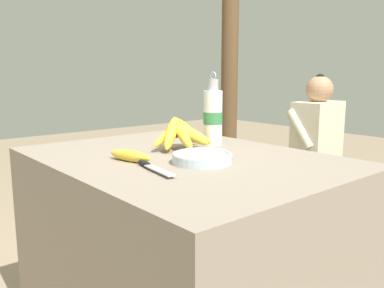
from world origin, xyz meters
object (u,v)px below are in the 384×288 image
at_px(serving_bowl, 202,157).
at_px(support_post_near, 230,62).
at_px(loose_banana_front, 130,156).
at_px(water_bottle, 213,116).
at_px(seated_vendor, 309,146).
at_px(banana_bunch_ripe, 181,133).
at_px(wooden_bench, 331,188).
at_px(knife, 151,167).

height_order(serving_bowl, support_post_near, support_post_near).
bearing_deg(loose_banana_front, water_bottle, 97.43).
bearing_deg(water_bottle, seated_vendor, 101.29).
bearing_deg(banana_bunch_ripe, support_post_near, 128.97).
bearing_deg(wooden_bench, serving_bowl, -77.57).
bearing_deg(support_post_near, loose_banana_front, -54.34).
relative_size(serving_bowl, loose_banana_front, 1.08).
height_order(banana_bunch_ripe, support_post_near, support_post_near).
distance_m(loose_banana_front, support_post_near, 2.26).
relative_size(knife, wooden_bench, 0.13).
bearing_deg(water_bottle, knife, -65.99).
xyz_separation_m(knife, wooden_bench, (-0.27, 1.57, -0.43)).
relative_size(loose_banana_front, seated_vendor, 0.18).
bearing_deg(loose_banana_front, serving_bowl, 44.34).
bearing_deg(loose_banana_front, knife, -5.08).
bearing_deg(water_bottle, support_post_near, 132.50).
relative_size(banana_bunch_ripe, serving_bowl, 1.32).
distance_m(loose_banana_front, wooden_bench, 1.62).
distance_m(banana_bunch_ripe, knife, 0.37).
xyz_separation_m(banana_bunch_ripe, knife, (0.21, -0.30, -0.06)).
bearing_deg(serving_bowl, loose_banana_front, -135.66).
relative_size(banana_bunch_ripe, knife, 1.25).
relative_size(serving_bowl, support_post_near, 0.09).
height_order(water_bottle, wooden_bench, water_bottle).
bearing_deg(knife, support_post_near, 137.07).
bearing_deg(seated_vendor, loose_banana_front, 95.52).
bearing_deg(banana_bunch_ripe, loose_banana_front, -77.54).
distance_m(banana_bunch_ripe, support_post_near, 1.99).
xyz_separation_m(banana_bunch_ripe, support_post_near, (-1.24, 1.53, 0.33)).
relative_size(water_bottle, loose_banana_front, 1.62).
height_order(banana_bunch_ripe, water_bottle, water_bottle).
height_order(wooden_bench, support_post_near, support_post_near).
xyz_separation_m(loose_banana_front, seated_vendor, (-0.27, 1.52, -0.18)).
xyz_separation_m(loose_banana_front, support_post_near, (-1.30, 1.81, 0.38)).
distance_m(serving_bowl, loose_banana_front, 0.26).
bearing_deg(water_bottle, serving_bowl, -48.67).
height_order(water_bottle, seated_vendor, water_bottle).
height_order(water_bottle, loose_banana_front, water_bottle).
relative_size(serving_bowl, water_bottle, 0.67).
distance_m(seated_vendor, support_post_near, 1.20).
height_order(loose_banana_front, support_post_near, support_post_near).
relative_size(banana_bunch_ripe, loose_banana_front, 1.43).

